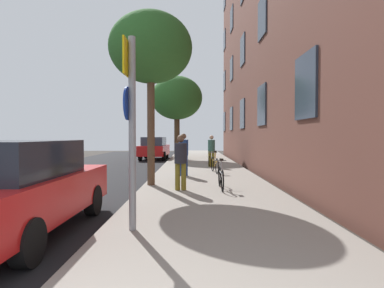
# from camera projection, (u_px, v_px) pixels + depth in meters

# --- Properties ---
(ground_plane) EXTENTS (41.80, 41.80, 0.00)m
(ground_plane) POSITION_uv_depth(u_px,v_px,m) (132.00, 170.00, 16.03)
(ground_plane) COLOR #332D28
(road_asphalt) EXTENTS (7.00, 38.00, 0.01)m
(road_asphalt) POSITION_uv_depth(u_px,v_px,m) (90.00, 170.00, 16.02)
(road_asphalt) COLOR black
(road_asphalt) RESTS_ON ground
(sidewalk) EXTENTS (4.20, 38.00, 0.12)m
(sidewalk) POSITION_uv_depth(u_px,v_px,m) (202.00, 169.00, 16.03)
(sidewalk) COLOR gray
(sidewalk) RESTS_ON ground
(sign_post) EXTENTS (0.16, 0.60, 3.25)m
(sign_post) POSITION_uv_depth(u_px,v_px,m) (130.00, 118.00, 5.36)
(sign_post) COLOR gray
(sign_post) RESTS_ON sidewalk
(traffic_light) EXTENTS (0.43, 0.24, 3.85)m
(traffic_light) POSITION_uv_depth(u_px,v_px,m) (177.00, 122.00, 23.07)
(traffic_light) COLOR black
(traffic_light) RESTS_ON sidewalk
(tree_near) EXTENTS (2.68, 2.68, 5.58)m
(tree_near) POSITION_uv_depth(u_px,v_px,m) (150.00, 49.00, 10.29)
(tree_near) COLOR brown
(tree_near) RESTS_ON sidewalk
(tree_far) EXTENTS (3.59, 3.59, 5.80)m
(tree_far) POSITION_uv_depth(u_px,v_px,m) (176.00, 98.00, 22.47)
(tree_far) COLOR #4C3823
(tree_far) RESTS_ON sidewalk
(bicycle_0) EXTENTS (0.42, 1.63, 0.93)m
(bicycle_0) POSITION_uv_depth(u_px,v_px,m) (220.00, 177.00, 9.54)
(bicycle_0) COLOR black
(bicycle_0) RESTS_ON sidewalk
(bicycle_1) EXTENTS (0.42, 1.70, 0.95)m
(bicycle_1) POSITION_uv_depth(u_px,v_px,m) (214.00, 164.00, 13.86)
(bicycle_1) COLOR black
(bicycle_1) RESTS_ON sidewalk
(bicycle_2) EXTENTS (0.53, 1.56, 0.89)m
(bicycle_2) POSITION_uv_depth(u_px,v_px,m) (211.00, 159.00, 17.03)
(bicycle_2) COLOR black
(bicycle_2) RESTS_ON sidewalk
(pedestrian_0) EXTENTS (0.46, 0.46, 1.61)m
(pedestrian_0) POSITION_uv_depth(u_px,v_px,m) (180.00, 159.00, 9.35)
(pedestrian_0) COLOR olive
(pedestrian_0) RESTS_ON sidewalk
(pedestrian_1) EXTENTS (0.50, 0.50, 1.69)m
(pedestrian_1) POSITION_uv_depth(u_px,v_px,m) (183.00, 152.00, 12.72)
(pedestrian_1) COLOR navy
(pedestrian_1) RESTS_ON sidewalk
(pedestrian_2) EXTENTS (0.50, 0.50, 1.63)m
(pedestrian_2) POSITION_uv_depth(u_px,v_px,m) (211.00, 149.00, 16.50)
(pedestrian_2) COLOR olive
(pedestrian_2) RESTS_ON sidewalk
(car_0) EXTENTS (1.90, 4.26, 1.62)m
(car_0) POSITION_uv_depth(u_px,v_px,m) (17.00, 187.00, 5.41)
(car_0) COLOR red
(car_0) RESTS_ON road_asphalt
(car_1) EXTENTS (1.93, 4.24, 1.62)m
(car_1) POSITION_uv_depth(u_px,v_px,m) (154.00, 148.00, 23.19)
(car_1) COLOR red
(car_1) RESTS_ON road_asphalt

